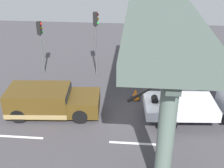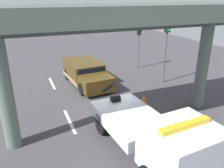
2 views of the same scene
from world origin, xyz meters
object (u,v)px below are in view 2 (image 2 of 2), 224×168
at_px(traffic_cone_orange, 144,101).
at_px(traffic_light_far, 167,38).
at_px(tow_truck_white, 155,135).
at_px(traffic_light_near, 139,36).
at_px(towed_van_green, 86,74).

bearing_deg(traffic_cone_orange, traffic_light_far, 130.94).
height_order(tow_truck_white, traffic_light_far, traffic_light_far).
bearing_deg(traffic_light_near, traffic_light_far, 0.00).
height_order(traffic_light_near, traffic_cone_orange, traffic_light_near).
height_order(towed_van_green, traffic_light_far, traffic_light_far).
bearing_deg(towed_van_green, tow_truck_white, 0.39).
height_order(tow_truck_white, towed_van_green, tow_truck_white).
distance_m(traffic_light_far, traffic_cone_orange, 5.39).
xyz_separation_m(tow_truck_white, traffic_light_near, (-11.26, 5.39, 1.67)).
bearing_deg(towed_van_green, traffic_light_near, 110.04).
distance_m(towed_van_green, traffic_light_near, 6.17).
bearing_deg(traffic_light_far, traffic_cone_orange, -49.06).
bearing_deg(traffic_light_far, traffic_light_near, 180.00).
xyz_separation_m(tow_truck_white, towed_van_green, (-9.27, -0.06, -0.42)).
height_order(traffic_light_far, traffic_cone_orange, traffic_light_far).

